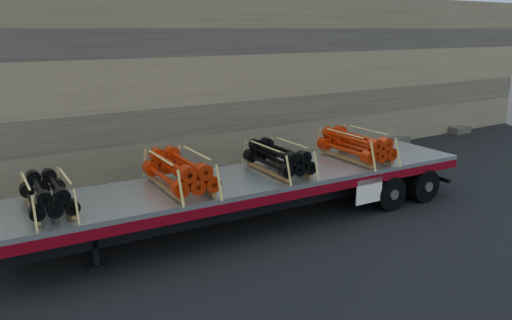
{
  "coord_description": "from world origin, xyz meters",
  "views": [
    {
      "loc": [
        -7.2,
        -11.82,
        5.59
      ],
      "look_at": [
        0.76,
        0.38,
        1.74
      ],
      "focal_mm": 35.0,
      "sensor_mm": 36.0,
      "label": 1
    }
  ],
  "objects_px": {
    "bundle_front": "(48,195)",
    "bundle_midfront": "(179,172)",
    "trailer": "(251,200)",
    "bundle_rear": "(356,146)",
    "bundle_midrear": "(278,159)"
  },
  "relations": [
    {
      "from": "bundle_front",
      "to": "bundle_midfront",
      "type": "xyz_separation_m",
      "value": [
        3.29,
        -0.16,
        0.07
      ]
    },
    {
      "from": "trailer",
      "to": "bundle_midfront",
      "type": "relative_size",
      "value": 5.8
    },
    {
      "from": "bundle_midfront",
      "to": "bundle_rear",
      "type": "distance_m",
      "value": 6.14
    },
    {
      "from": "bundle_front",
      "to": "bundle_rear",
      "type": "height_order",
      "value": "bundle_rear"
    },
    {
      "from": "bundle_midrear",
      "to": "bundle_rear",
      "type": "distance_m",
      "value": 3.0
    },
    {
      "from": "trailer",
      "to": "bundle_midfront",
      "type": "bearing_deg",
      "value": -180.0
    },
    {
      "from": "bundle_rear",
      "to": "trailer",
      "type": "bearing_deg",
      "value": 180.0
    },
    {
      "from": "bundle_midfront",
      "to": "bundle_midrear",
      "type": "bearing_deg",
      "value": 0.0
    },
    {
      "from": "trailer",
      "to": "bundle_rear",
      "type": "distance_m",
      "value": 4.1
    },
    {
      "from": "bundle_front",
      "to": "bundle_midrear",
      "type": "bearing_deg",
      "value": 0.0
    },
    {
      "from": "trailer",
      "to": "bundle_front",
      "type": "xyz_separation_m",
      "value": [
        -5.5,
        0.27,
        1.09
      ]
    },
    {
      "from": "trailer",
      "to": "bundle_midrear",
      "type": "bearing_deg",
      "value": 0.0
    },
    {
      "from": "bundle_midfront",
      "to": "bundle_rear",
      "type": "relative_size",
      "value": 1.0
    },
    {
      "from": "bundle_midrear",
      "to": "bundle_rear",
      "type": "relative_size",
      "value": 0.92
    },
    {
      "from": "bundle_midrear",
      "to": "bundle_rear",
      "type": "height_order",
      "value": "bundle_rear"
    }
  ]
}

